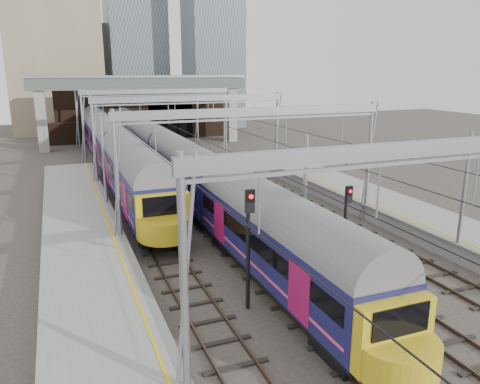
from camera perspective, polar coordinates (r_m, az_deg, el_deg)
name	(u,v)px	position (r m, az deg, el deg)	size (l,w,h in m)	color
ground	(323,288)	(22.86, 10.03, -11.43)	(160.00, 160.00, 0.00)	#38332D
platform_left	(93,291)	(21.98, -17.51, -11.43)	(4.32, 55.00, 1.12)	gray
tracks	(219,205)	(35.60, -2.60, -1.56)	(14.40, 80.00, 0.22)	#4C3828
overhead_line	(193,111)	(40.51, -5.76, 9.80)	(16.80, 80.00, 8.00)	gray
retaining_wall	(145,110)	(70.61, -11.53, 9.83)	(28.00, 2.75, 9.00)	#311F16
overbridge	(141,91)	(64.35, -11.94, 11.98)	(28.00, 3.00, 9.25)	gray
city_skyline	(129,28)	(89.18, -13.36, 18.91)	(37.50, 27.50, 60.00)	tan
train_main	(163,154)	(43.69, -9.33, 4.62)	(2.79, 64.45, 4.80)	black
train_second	(108,142)	(51.16, -15.77, 5.90)	(3.05, 52.78, 5.16)	black
signal_near_left	(249,236)	(19.39, 1.06, -5.39)	(0.38, 0.48, 5.34)	black
signal_near_centre	(346,219)	(23.40, 12.79, -3.22)	(0.33, 0.46, 4.61)	black
equip_cover_a	(317,324)	(19.81, 9.40, -15.60)	(0.94, 0.66, 0.11)	#1875BA
equip_cover_b	(231,236)	(28.96, -1.07, -5.37)	(0.76, 0.53, 0.09)	#1875BA
equip_cover_c	(345,265)	(25.45, 12.64, -8.65)	(0.88, 0.62, 0.10)	#1875BA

